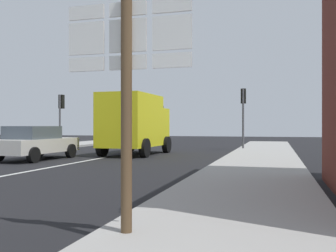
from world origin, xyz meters
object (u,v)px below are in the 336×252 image
at_px(delivery_truck, 135,123).
at_px(traffic_light_far_left, 61,109).
at_px(traffic_light_far_right, 243,105).
at_px(route_sign_post, 127,84).
at_px(sedan_far, 35,142).

relative_size(delivery_truck, traffic_light_far_left, 1.44).
relative_size(traffic_light_far_right, traffic_light_far_left, 1.07).
bearing_deg(route_sign_post, traffic_light_far_left, 123.59).
relative_size(sedan_far, traffic_light_far_right, 1.14).
height_order(route_sign_post, traffic_light_far_left, traffic_light_far_left).
bearing_deg(delivery_truck, sedan_far, -128.96).
distance_m(delivery_truck, traffic_light_far_right, 7.34).
distance_m(delivery_truck, route_sign_post, 14.84).
relative_size(sedan_far, delivery_truck, 0.84).
relative_size(sedan_far, route_sign_post, 1.33).
distance_m(traffic_light_far_right, traffic_light_far_left, 11.69).
bearing_deg(delivery_truck, traffic_light_far_left, 150.48).
xyz_separation_m(route_sign_post, traffic_light_far_left, (-11.70, 17.62, 0.60)).
bearing_deg(traffic_light_far_left, delivery_truck, -29.52).
relative_size(delivery_truck, route_sign_post, 1.58).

